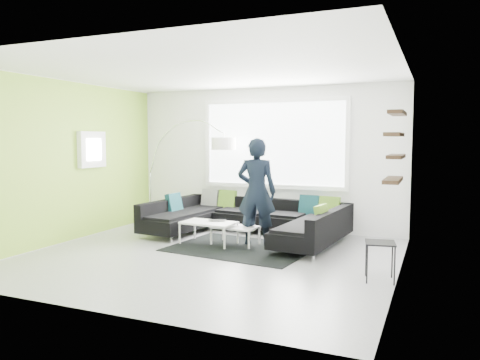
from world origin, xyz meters
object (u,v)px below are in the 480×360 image
at_px(coffee_table, 222,233).
at_px(laptop, 217,221).
at_px(sectional_sofa, 245,221).
at_px(arc_lamp, 150,173).
at_px(person, 257,192).
at_px(side_table, 380,261).

bearing_deg(coffee_table, laptop, 170.12).
bearing_deg(sectional_sofa, arc_lamp, 172.34).
xyz_separation_m(arc_lamp, person, (2.77, -0.97, -0.18)).
bearing_deg(side_table, laptop, 158.77).
relative_size(sectional_sofa, side_table, 7.19).
distance_m(arc_lamp, side_table, 5.50).
height_order(coffee_table, arc_lamp, arc_lamp).
bearing_deg(sectional_sofa, laptop, -108.38).
bearing_deg(coffee_table, side_table, -17.59).
bearing_deg(side_table, sectional_sofa, 146.29).
distance_m(arc_lamp, laptop, 2.52).
bearing_deg(person, arc_lamp, -28.71).
xyz_separation_m(sectional_sofa, side_table, (2.54, -1.70, -0.07)).
distance_m(coffee_table, arc_lamp, 2.68).
xyz_separation_m(coffee_table, side_table, (2.71, -1.07, 0.06)).
height_order(sectional_sofa, person, person).
xyz_separation_m(arc_lamp, side_table, (4.94, -2.26, -0.84)).
height_order(coffee_table, person, person).
bearing_deg(side_table, person, 149.20).
distance_m(sectional_sofa, arc_lamp, 2.58).
xyz_separation_m(sectional_sofa, person, (0.38, -0.41, 0.58)).
bearing_deg(sectional_sofa, side_table, -28.02).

